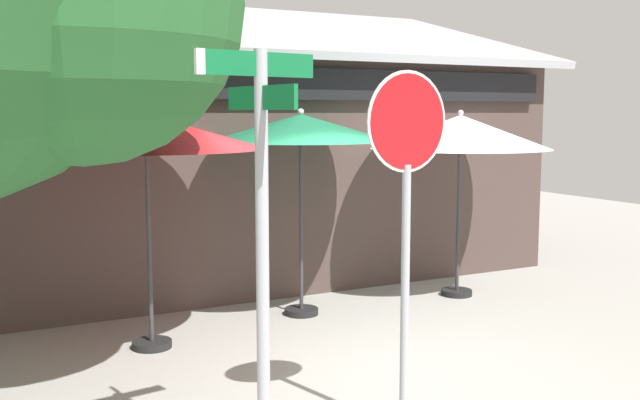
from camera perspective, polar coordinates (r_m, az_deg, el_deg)
ground_plane at (r=7.86m, az=3.15°, el=-13.04°), size 28.00×28.00×0.10m
cafe_building at (r=12.12m, az=-6.74°, el=2.81°), size 9.98×4.73×4.63m
street_sign_post at (r=4.97m, az=-4.55°, el=-2.14°), size 0.88×0.82×3.03m
stop_sign at (r=5.87m, az=6.73°, el=1.40°), size 0.80×0.12×2.95m
patio_umbrella_crimson_left at (r=8.18m, az=-13.35°, el=5.08°), size 2.62×2.62×2.67m
patio_umbrella_forest_green_center at (r=9.34m, az=-1.50°, el=5.50°), size 2.35×2.35×2.67m
patio_umbrella_ivory_right at (r=10.53m, az=10.83°, el=5.14°), size 2.54×2.54×2.65m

